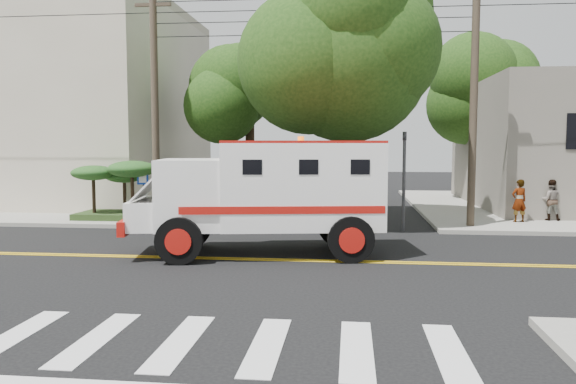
# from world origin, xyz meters

# --- Properties ---
(ground) EXTENTS (100.00, 100.00, 0.00)m
(ground) POSITION_xyz_m (0.00, 0.00, 0.00)
(ground) COLOR black
(ground) RESTS_ON ground
(sidewalk_nw) EXTENTS (17.00, 17.00, 0.15)m
(sidewalk_nw) POSITION_xyz_m (-13.50, 13.50, 0.07)
(sidewalk_nw) COLOR gray
(sidewalk_nw) RESTS_ON ground
(building_left) EXTENTS (16.00, 14.00, 10.00)m
(building_left) POSITION_xyz_m (-15.50, 15.00, 5.15)
(building_left) COLOR #B8AD97
(building_left) RESTS_ON sidewalk_nw
(utility_pole_left) EXTENTS (0.28, 0.28, 9.00)m
(utility_pole_left) POSITION_xyz_m (-5.60, 6.00, 4.50)
(utility_pole_left) COLOR #382D23
(utility_pole_left) RESTS_ON ground
(utility_pole_right) EXTENTS (0.28, 0.28, 9.00)m
(utility_pole_right) POSITION_xyz_m (6.30, 6.20, 4.50)
(utility_pole_right) COLOR #382D23
(utility_pole_right) RESTS_ON ground
(tree_main) EXTENTS (6.08, 5.70, 9.85)m
(tree_main) POSITION_xyz_m (1.94, 6.21, 7.20)
(tree_main) COLOR black
(tree_main) RESTS_ON ground
(tree_left) EXTENTS (4.48, 4.20, 7.70)m
(tree_left) POSITION_xyz_m (-2.68, 11.79, 5.73)
(tree_left) COLOR black
(tree_left) RESTS_ON ground
(tree_right) EXTENTS (4.80, 4.50, 8.20)m
(tree_right) POSITION_xyz_m (8.84, 15.77, 6.09)
(tree_right) COLOR black
(tree_right) RESTS_ON ground
(traffic_signal) EXTENTS (0.15, 0.18, 3.60)m
(traffic_signal) POSITION_xyz_m (3.80, 5.60, 2.23)
(traffic_signal) COLOR #3F3F42
(traffic_signal) RESTS_ON ground
(accessibility_sign) EXTENTS (0.45, 0.10, 2.02)m
(accessibility_sign) POSITION_xyz_m (-6.20, 6.17, 1.37)
(accessibility_sign) COLOR #3F3F42
(accessibility_sign) RESTS_ON ground
(palm_planter) EXTENTS (3.52, 2.63, 2.36)m
(palm_planter) POSITION_xyz_m (-7.44, 6.62, 1.65)
(palm_planter) COLOR #1E3314
(palm_planter) RESTS_ON sidewalk_nw
(armored_truck) EXTENTS (7.45, 3.78, 3.25)m
(armored_truck) POSITION_xyz_m (-0.45, 0.81, 1.85)
(armored_truck) COLOR white
(armored_truck) RESTS_ON ground
(pedestrian_a) EXTENTS (0.69, 0.54, 1.65)m
(pedestrian_a) POSITION_xyz_m (8.36, 7.41, 0.98)
(pedestrian_a) COLOR gray
(pedestrian_a) RESTS_ON sidewalk_ne
(pedestrian_b) EXTENTS (0.86, 0.71, 1.62)m
(pedestrian_b) POSITION_xyz_m (9.73, 8.03, 0.96)
(pedestrian_b) COLOR gray
(pedestrian_b) RESTS_ON sidewalk_ne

